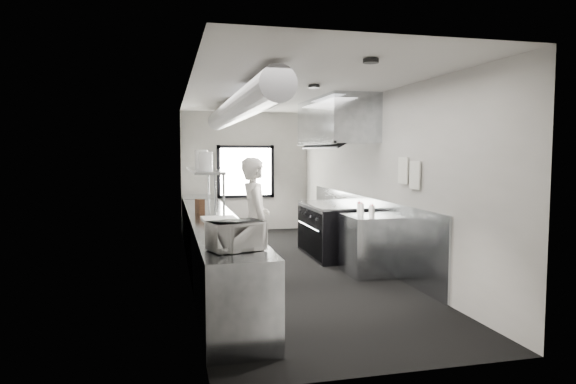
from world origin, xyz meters
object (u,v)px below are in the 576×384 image
exhaust_hood (335,122)px  squeeze_bottle_d (359,209)px  microwave (236,236)px  range (331,230)px  plate_stack_a (206,162)px  plate_stack_c (201,159)px  squeeze_bottle_b (371,211)px  plate_stack_d (202,159)px  squeeze_bottle_e (359,208)px  bottle_station (368,245)px  prep_counter (215,249)px  line_cook (255,220)px  far_work_table (199,217)px  cutting_board (220,219)px  deli_tub_b (215,238)px  knife_block (200,206)px  squeeze_bottle_a (373,212)px  squeeze_bottle_c (362,209)px  pass_shelf (204,171)px  plate_stack_b (206,161)px  small_plate (227,229)px  deli_tub_a (220,237)px

exhaust_hood → squeeze_bottle_d: bearing=-91.2°
microwave → range: bearing=41.5°
plate_stack_a → squeeze_bottle_d: plate_stack_a is taller
plate_stack_c → squeeze_bottle_d: (2.28, -1.87, -0.75)m
squeeze_bottle_b → plate_stack_d: bearing=132.4°
squeeze_bottle_e → bottle_station: bearing=-82.8°
prep_counter → plate_stack_a: (-0.06, 0.75, 1.25)m
exhaust_hood → line_cook: (-1.70, -1.47, -1.50)m
bottle_station → plate_stack_c: plate_stack_c is taller
far_work_table → cutting_board: size_ratio=1.86×
deli_tub_b → plate_stack_c: 3.83m
microwave → prep_counter: bearing=72.6°
knife_block → prep_counter: bearing=-94.4°
plate_stack_d → squeeze_bottle_e: bearing=-42.4°
exhaust_hood → squeeze_bottle_a: (-0.01, -1.72, -1.40)m
cutting_board → microwave: bearing=-91.9°
exhaust_hood → squeeze_bottle_d: exhaust_hood is taller
plate_stack_d → squeeze_bottle_c: size_ratio=1.84×
prep_counter → deli_tub_b: size_ratio=48.15×
far_work_table → line_cook: (0.55, -3.97, 0.44)m
bottle_station → far_work_table: same height
pass_shelf → plate_stack_c: size_ratio=9.10×
pass_shelf → plate_stack_a: plate_stack_a is taller
exhaust_hood → far_work_table: size_ratio=1.83×
deli_tub_b → plate_stack_b: bearing=87.4°
squeeze_bottle_a → line_cook: bearing=171.7°
pass_shelf → plate_stack_c: 0.40m
deli_tub_b → bottle_station: bearing=34.7°
pass_shelf → small_plate: (0.11, -2.55, -0.63)m
plate_stack_d → squeeze_bottle_a: 3.59m
exhaust_hood → squeeze_bottle_b: 2.10m
line_cook → deli_tub_b: line_cook is taller
range → pass_shelf: bearing=172.3°
plate_stack_b → cutting_board: bearing=-85.9°
squeeze_bottle_c → line_cook: bearing=-176.0°
plate_stack_b → squeeze_bottle_b: 2.85m
range → cutting_board: range is taller
microwave → squeeze_bottle_b: size_ratio=2.83×
exhaust_hood → far_work_table: exhaust_hood is taller
prep_counter → microwave: microwave is taller
pass_shelf → squeeze_bottle_a: (2.28, -2.02, -0.54)m
line_cook → deli_tub_b: (-0.71, -1.63, 0.05)m
small_plate → deli_tub_a: bearing=-101.6°
plate_stack_a → plate_stack_c: size_ratio=0.77×
pass_shelf → plate_stack_a: (-0.02, -0.75, 0.16)m
squeeze_bottle_e → microwave: bearing=-132.4°
cutting_board → deli_tub_b: bearing=-97.5°
exhaust_hood → far_work_table: 3.88m
bottle_station → pass_shelf: bearing=144.0°
exhaust_hood → microwave: 4.47m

